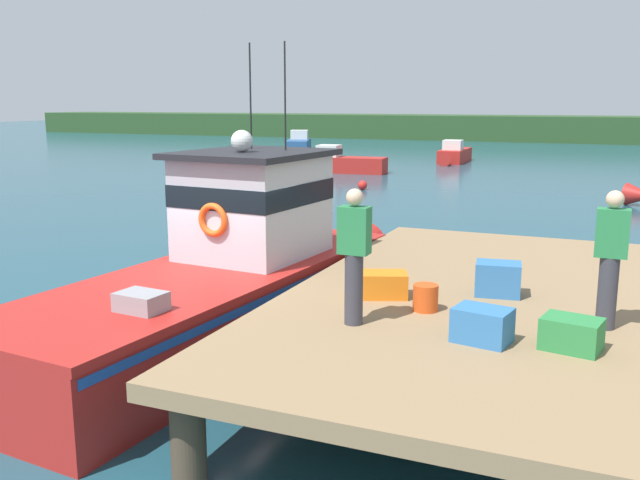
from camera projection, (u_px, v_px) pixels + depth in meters
name	position (u px, v px, depth m)	size (l,w,h in m)	color
ground_plane	(216.00, 334.00, 11.56)	(200.00, 200.00, 0.00)	#1E4C5B
dock	(515.00, 305.00, 9.52)	(6.00, 9.00, 1.20)	#4C3D2D
main_fishing_boat	(233.00, 275.00, 11.45)	(3.26, 9.92, 4.80)	red
crate_single_far	(571.00, 334.00, 7.42)	(0.60, 0.44, 0.35)	#2D8442
crate_stack_mid_dock	(385.00, 285.00, 9.43)	(0.60, 0.44, 0.34)	orange
crate_stack_near_edge	(482.00, 325.00, 7.66)	(0.60, 0.44, 0.39)	#3370B2
crate_single_by_cleat	(498.00, 279.00, 9.50)	(0.60, 0.44, 0.46)	#3370B2
bait_bucket	(426.00, 298.00, 8.81)	(0.32, 0.32, 0.34)	#E04C19
deckhand_by_the_boat	(354.00, 254.00, 8.15)	(0.36, 0.22, 1.63)	#383842
deckhand_further_back	(610.00, 257.00, 7.98)	(0.36, 0.22, 1.63)	#383842
moored_boat_mid_harbor	(454.00, 155.00, 43.91)	(1.56, 5.64, 1.43)	red
moored_boat_off_the_point	(299.00, 144.00, 53.53)	(3.34, 6.36, 1.61)	#285184
moored_boat_near_channel	(336.00, 163.00, 37.75)	(5.88, 1.89, 1.48)	red
mooring_buoy_outer	(308.00, 188.00, 29.16)	(0.48, 0.48, 0.48)	silver
mooring_buoy_channel_marker	(362.00, 185.00, 30.39)	(0.41, 0.41, 0.41)	red
mooring_buoy_inshore	(367.00, 232.00, 19.51)	(0.40, 0.40, 0.40)	#EA5B19
far_shoreline	(551.00, 128.00, 67.30)	(120.00, 8.00, 2.40)	#284723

